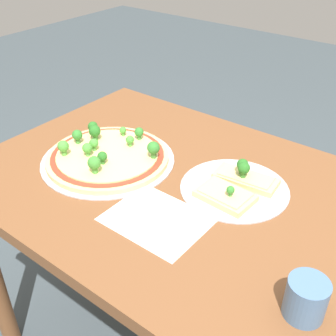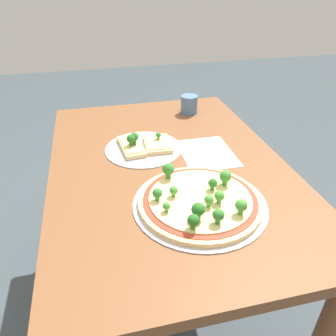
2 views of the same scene
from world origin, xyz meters
TOP-DOWN VIEW (x-y plane):
  - dining_table at (0.00, 0.00)m, footprint 1.16×0.79m
  - pizza_tray_whole at (0.25, 0.03)m, footprint 0.38×0.38m
  - pizza_tray_slice at (-0.12, -0.06)m, footprint 0.28×0.28m
  - drinking_cup at (-0.41, 0.19)m, footprint 0.08×0.08m
  - paper_menu at (-0.03, 0.15)m, footprint 0.23×0.18m

SIDE VIEW (x-z plane):
  - dining_table at x=0.00m, z-range 0.26..1.00m
  - paper_menu at x=-0.03m, z-range 0.74..0.74m
  - pizza_tray_slice at x=-0.12m, z-range 0.71..0.78m
  - pizza_tray_whole at x=0.25m, z-range 0.71..0.79m
  - drinking_cup at x=-0.41m, z-range 0.74..0.82m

